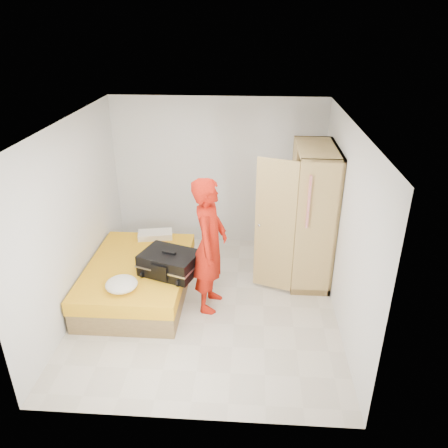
# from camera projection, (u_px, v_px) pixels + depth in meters

# --- Properties ---
(room) EXTENTS (4.00, 4.02, 2.60)m
(room) POSITION_uv_depth(u_px,v_px,m) (206.00, 223.00, 5.74)
(room) COLOR beige
(room) RESTS_ON ground
(bed) EXTENTS (1.42, 2.02, 0.50)m
(bed) POSITION_uv_depth(u_px,v_px,m) (138.00, 279.00, 6.45)
(bed) COLOR olive
(bed) RESTS_ON ground
(wardrobe) EXTENTS (1.14, 1.20, 2.10)m
(wardrobe) POSITION_uv_depth(u_px,v_px,m) (308.00, 219.00, 6.57)
(wardrobe) COLOR tan
(wardrobe) RESTS_ON ground
(person) EXTENTS (0.54, 0.75, 1.93)m
(person) POSITION_uv_depth(u_px,v_px,m) (210.00, 245.00, 5.88)
(person) COLOR red
(person) RESTS_ON ground
(suitcase) EXTENTS (0.92, 0.79, 0.33)m
(suitcase) POSITION_uv_depth(u_px,v_px,m) (170.00, 263.00, 6.08)
(suitcase) COLOR black
(suitcase) RESTS_ON bed
(round_cushion) EXTENTS (0.42, 0.42, 0.16)m
(round_cushion) POSITION_uv_depth(u_px,v_px,m) (122.00, 284.00, 5.72)
(round_cushion) COLOR white
(round_cushion) RESTS_ON bed
(pillow) EXTENTS (0.59, 0.37, 0.10)m
(pillow) POSITION_uv_depth(u_px,v_px,m) (155.00, 235.00, 7.08)
(pillow) COLOR white
(pillow) RESTS_ON bed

